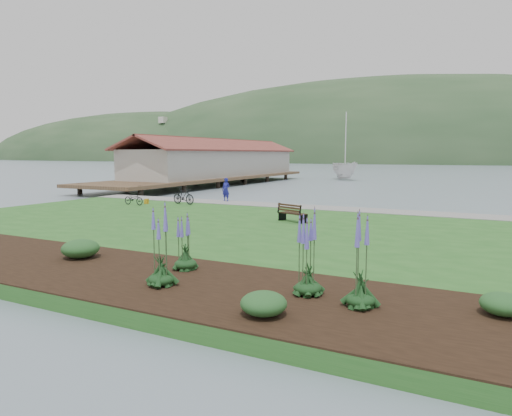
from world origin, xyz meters
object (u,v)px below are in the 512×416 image
at_px(person, 226,188).
at_px(sailboat, 345,180).
at_px(bicycle_a, 134,199).
at_px(park_bench, 291,213).

xyz_separation_m(person, sailboat, (-2.03, 35.55, -1.34)).
bearing_deg(sailboat, person, -122.80).
height_order(person, sailboat, sailboat).
relative_size(person, bicycle_a, 1.23).
bearing_deg(person, sailboat, 99.67).
bearing_deg(park_bench, sailboat, 123.78).
xyz_separation_m(park_bench, sailboat, (-9.58, 42.14, -0.85)).
height_order(park_bench, bicycle_a, park_bench).
relative_size(park_bench, bicycle_a, 1.02).
height_order(person, bicycle_a, person).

